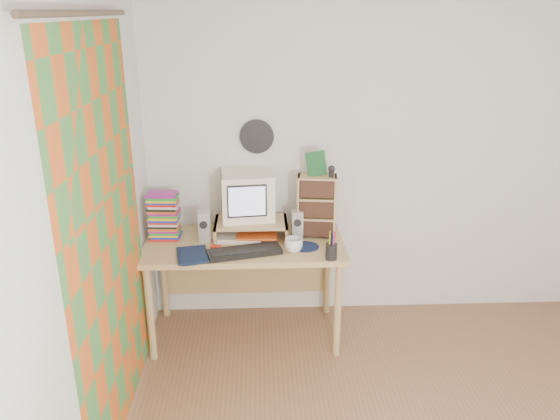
{
  "coord_description": "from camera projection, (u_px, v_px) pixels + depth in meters",
  "views": [
    {
      "loc": [
        -0.92,
        -2.17,
        2.29
      ],
      "look_at": [
        -0.78,
        1.33,
        1.01
      ],
      "focal_mm": 35.0,
      "sensor_mm": 36.0,
      "label": 1
    }
  ],
  "objects": [
    {
      "name": "desk",
      "position": [
        245.0,
        255.0,
        3.97
      ],
      "size": [
        1.4,
        0.7,
        0.75
      ],
      "color": "tan",
      "rests_on": "floor"
    },
    {
      "name": "back_wall",
      "position": [
        382.0,
        159.0,
        4.07
      ],
      "size": [
        3.5,
        0.0,
        3.5
      ],
      "primitive_type": "plane",
      "rotation": [
        1.57,
        0.0,
        0.0
      ],
      "color": "white",
      "rests_on": "floor"
    },
    {
      "name": "speaker_right",
      "position": [
        297.0,
        225.0,
        3.88
      ],
      "size": [
        0.08,
        0.08,
        0.21
      ],
      "primitive_type": "cube",
      "rotation": [
        0.0,
        0.0,
        0.03
      ],
      "color": "#ADADB2",
      "rests_on": "desk"
    },
    {
      "name": "dvd_stack",
      "position": [
        165.0,
        219.0,
        3.87
      ],
      "size": [
        0.21,
        0.16,
        0.29
      ],
      "primitive_type": null,
      "rotation": [
        0.0,
        0.0,
        -0.06
      ],
      "color": "brown",
      "rests_on": "desk"
    },
    {
      "name": "keyboard",
      "position": [
        244.0,
        252.0,
        3.66
      ],
      "size": [
        0.52,
        0.28,
        0.03
      ],
      "primitive_type": "cube",
      "rotation": [
        0.0,
        0.0,
        0.25
      ],
      "color": "black",
      "rests_on": "desk"
    },
    {
      "name": "game_box",
      "position": [
        316.0,
        164.0,
        3.79
      ],
      "size": [
        0.13,
        0.04,
        0.17
      ],
      "primitive_type": "cube",
      "rotation": [
        0.0,
        0.0,
        0.08
      ],
      "color": "#175025",
      "rests_on": "cd_rack"
    },
    {
      "name": "mousepad",
      "position": [
        305.0,
        247.0,
        3.78
      ],
      "size": [
        0.22,
        0.22,
        0.0
      ],
      "primitive_type": "cylinder",
      "rotation": [
        0.0,
        0.0,
        -0.18
      ],
      "color": "#101936",
      "rests_on": "desk"
    },
    {
      "name": "left_wall",
      "position": [
        69.0,
        266.0,
        2.37
      ],
      "size": [
        0.0,
        3.5,
        3.5
      ],
      "primitive_type": "plane",
      "rotation": [
        1.57,
        0.0,
        1.57
      ],
      "color": "white",
      "rests_on": "floor"
    },
    {
      "name": "speaker_left",
      "position": [
        204.0,
        227.0,
        3.83
      ],
      "size": [
        0.09,
        0.09,
        0.22
      ],
      "primitive_type": "cube",
      "rotation": [
        0.0,
        0.0,
        0.11
      ],
      "color": "#ADADB2",
      "rests_on": "desk"
    },
    {
      "name": "papers",
      "position": [
        246.0,
        235.0,
        3.92
      ],
      "size": [
        0.34,
        0.26,
        0.04
      ],
      "primitive_type": null,
      "rotation": [
        0.0,
        0.0,
        -0.07
      ],
      "color": "silver",
      "rests_on": "desk"
    },
    {
      "name": "diary",
      "position": [
        177.0,
        255.0,
        3.6
      ],
      "size": [
        0.27,
        0.22,
        0.05
      ],
      "primitive_type": "imported",
      "rotation": [
        0.0,
        0.0,
        0.18
      ],
      "color": "#0F1C3A",
      "rests_on": "desk"
    },
    {
      "name": "pen_cup",
      "position": [
        331.0,
        248.0,
        3.57
      ],
      "size": [
        0.09,
        0.09,
        0.15
      ],
      "primitive_type": null,
      "rotation": [
        0.0,
        0.0,
        -0.2
      ],
      "color": "black",
      "rests_on": "desk"
    },
    {
      "name": "curtain",
      "position": [
        109.0,
        242.0,
        2.85
      ],
      "size": [
        0.0,
        2.2,
        2.2
      ],
      "primitive_type": "plane",
      "rotation": [
        1.57,
        0.0,
        1.57
      ],
      "color": "#C7551C",
      "rests_on": "left_wall"
    },
    {
      "name": "webcam",
      "position": [
        331.0,
        171.0,
        3.77
      ],
      "size": [
        0.05,
        0.05,
        0.08
      ],
      "primitive_type": null,
      "rotation": [
        0.0,
        0.0,
        0.06
      ],
      "color": "black",
      "rests_on": "cd_rack"
    },
    {
      "name": "monitor_riser",
      "position": [
        251.0,
        224.0,
        3.92
      ],
      "size": [
        0.52,
        0.3,
        0.12
      ],
      "color": "tan",
      "rests_on": "desk"
    },
    {
      "name": "cd_rack",
      "position": [
        317.0,
        206.0,
        3.89
      ],
      "size": [
        0.29,
        0.18,
        0.45
      ],
      "primitive_type": "cube",
      "rotation": [
        0.0,
        0.0,
        -0.13
      ],
      "color": "tan",
      "rests_on": "desk"
    },
    {
      "name": "mug",
      "position": [
        294.0,
        245.0,
        3.69
      ],
      "size": [
        0.14,
        0.14,
        0.1
      ],
      "primitive_type": "imported",
      "rotation": [
        0.0,
        0.0,
        -0.16
      ],
      "color": "white",
      "rests_on": "desk"
    },
    {
      "name": "red_box",
      "position": [
        215.0,
        248.0,
        3.71
      ],
      "size": [
        0.08,
        0.05,
        0.04
      ],
      "primitive_type": "cube",
      "rotation": [
        0.0,
        0.0,
        -0.13
      ],
      "color": "red",
      "rests_on": "desk"
    },
    {
      "name": "crt_monitor",
      "position": [
        247.0,
        197.0,
        3.9
      ],
      "size": [
        0.39,
        0.39,
        0.34
      ],
      "primitive_type": "cube",
      "rotation": [
        0.0,
        0.0,
        0.12
      ],
      "color": "white",
      "rests_on": "monitor_riser"
    },
    {
      "name": "wall_disc",
      "position": [
        257.0,
        137.0,
        3.96
      ],
      "size": [
        0.25,
        0.02,
        0.25
      ],
      "primitive_type": "cylinder",
      "rotation": [
        1.57,
        0.0,
        0.0
      ],
      "color": "black",
      "rests_on": "back_wall"
    }
  ]
}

